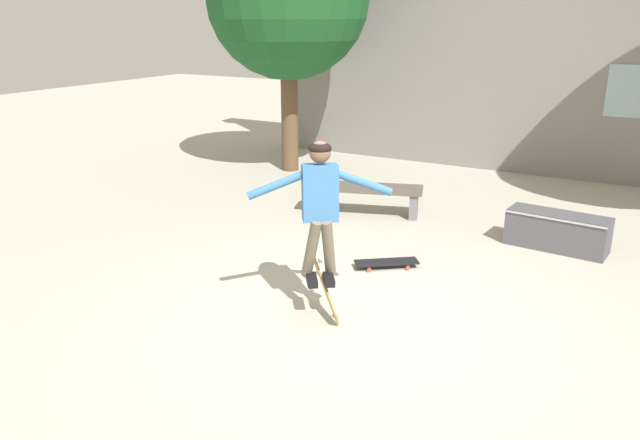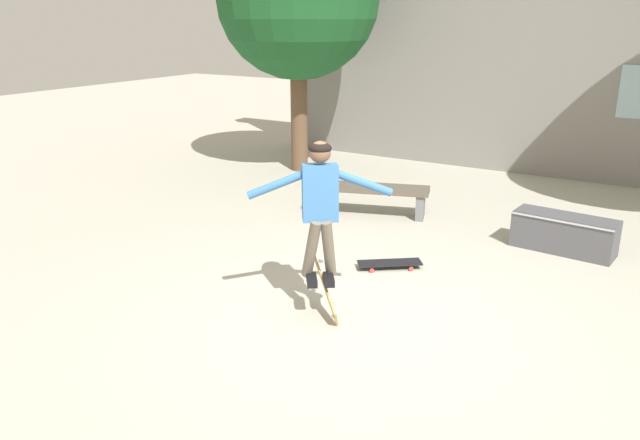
% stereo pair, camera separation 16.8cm
% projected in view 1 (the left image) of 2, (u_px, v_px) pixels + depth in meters
% --- Properties ---
extents(ground_plane, '(40.00, 40.00, 0.00)m').
position_uv_depth(ground_plane, '(357.00, 315.00, 6.38)').
color(ground_plane, '#B2AD9E').
extents(building_backdrop, '(11.15, 0.52, 5.82)m').
position_uv_depth(building_backdrop, '(530.00, 40.00, 11.48)').
color(building_backdrop, gray).
rests_on(building_backdrop, ground_plane).
extents(park_bench, '(1.82, 0.94, 0.46)m').
position_uv_depth(park_bench, '(363.00, 193.00, 9.48)').
color(park_bench, brown).
rests_on(park_bench, ground_plane).
extents(skate_ledge, '(1.30, 0.59, 0.48)m').
position_uv_depth(skate_ledge, '(557.00, 231.00, 8.12)').
color(skate_ledge, '#4C4C51').
rests_on(skate_ledge, ground_plane).
extents(skater, '(1.19, 0.88, 1.43)m').
position_uv_depth(skater, '(320.00, 200.00, 5.99)').
color(skater, teal).
extents(skateboard_flipping, '(0.60, 0.62, 0.55)m').
position_uv_depth(skateboard_flipping, '(325.00, 287.00, 6.36)').
color(skateboard_flipping, '#AD894C').
extents(skateboard_resting, '(0.74, 0.63, 0.08)m').
position_uv_depth(skateboard_resting, '(387.00, 262.00, 7.55)').
color(skateboard_resting, black).
rests_on(skateboard_resting, ground_plane).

